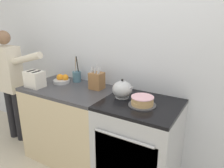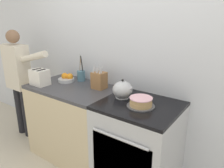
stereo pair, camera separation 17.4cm
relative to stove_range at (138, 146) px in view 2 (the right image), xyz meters
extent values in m
cube|color=silver|center=(-0.25, 0.35, 0.85)|extent=(8.00, 0.04, 2.60)
cube|color=beige|center=(-0.88, 0.00, -0.02)|extent=(1.01, 0.65, 0.86)
cube|color=#3D3D42|center=(-0.88, 0.00, 0.43)|extent=(1.01, 0.65, 0.03)
cube|color=#B7BABF|center=(0.00, 0.00, -0.02)|extent=(0.74, 0.65, 0.87)
cube|color=black|center=(0.00, -0.32, 0.01)|extent=(0.60, 0.01, 0.48)
cylinder|color=#B7BABF|center=(0.00, -0.34, 0.26)|extent=(0.55, 0.02, 0.02)
cube|color=black|center=(0.00, 0.00, 0.43)|extent=(0.74, 0.65, 0.03)
cylinder|color=#4C4C51|center=(0.03, -0.04, 0.45)|extent=(0.25, 0.25, 0.01)
cylinder|color=tan|center=(0.03, -0.04, 0.48)|extent=(0.20, 0.20, 0.03)
cylinder|color=tan|center=(0.03, -0.04, 0.51)|extent=(0.20, 0.20, 0.03)
cylinder|color=#EFB2C1|center=(0.03, -0.04, 0.53)|extent=(0.21, 0.21, 0.01)
cylinder|color=#B7BABF|center=(-0.22, 0.05, 0.45)|extent=(0.14, 0.14, 0.01)
ellipsoid|color=#B7BABF|center=(-0.22, 0.05, 0.53)|extent=(0.20, 0.20, 0.17)
cone|color=#B7BABF|center=(-0.13, 0.05, 0.56)|extent=(0.10, 0.04, 0.09)
sphere|color=black|center=(-0.22, 0.05, 0.63)|extent=(0.02, 0.02, 0.02)
cube|color=olive|center=(-0.58, 0.13, 0.54)|extent=(0.14, 0.13, 0.18)
cylinder|color=#B2B2B7|center=(-0.63, 0.10, 0.67)|extent=(0.01, 0.04, 0.08)
cylinder|color=#B2B2B7|center=(-0.58, 0.10, 0.66)|extent=(0.01, 0.03, 0.06)
cylinder|color=#B2B2B7|center=(-0.54, 0.10, 0.66)|extent=(0.01, 0.03, 0.07)
cylinder|color=#B2B2B7|center=(-0.63, 0.13, 0.66)|extent=(0.01, 0.03, 0.06)
cylinder|color=#B2B2B7|center=(-0.58, 0.13, 0.68)|extent=(0.01, 0.04, 0.09)
cylinder|color=#B2B2B7|center=(-0.54, 0.13, 0.67)|extent=(0.01, 0.04, 0.08)
cylinder|color=#477084|center=(-0.94, 0.22, 0.51)|extent=(0.10, 0.10, 0.13)
cylinder|color=#B7BABF|center=(-0.96, 0.22, 0.64)|extent=(0.02, 0.07, 0.29)
cylinder|color=black|center=(-0.92, 0.23, 0.63)|extent=(0.02, 0.06, 0.27)
cylinder|color=#A37A51|center=(-0.96, 0.23, 0.62)|extent=(0.02, 0.05, 0.26)
cylinder|color=#B7BABF|center=(-1.07, 0.09, 0.47)|extent=(0.19, 0.19, 0.04)
sphere|color=orange|center=(-1.10, 0.10, 0.51)|extent=(0.08, 0.08, 0.08)
sphere|color=orange|center=(-1.04, 0.12, 0.51)|extent=(0.08, 0.08, 0.08)
cube|color=silver|center=(-1.22, -0.17, 0.54)|extent=(0.20, 0.15, 0.18)
cube|color=black|center=(-1.26, -0.17, 0.63)|extent=(0.02, 0.11, 0.00)
cube|color=black|center=(-1.18, -0.17, 0.63)|extent=(0.02, 0.11, 0.00)
cube|color=black|center=(-1.33, -0.17, 0.58)|extent=(0.02, 0.02, 0.01)
cylinder|color=black|center=(-1.90, -0.09, -0.09)|extent=(0.11, 0.11, 0.71)
cylinder|color=black|center=(-1.74, -0.09, -0.09)|extent=(0.11, 0.11, 0.71)
cube|color=beige|center=(-1.82, -0.09, 0.56)|extent=(0.34, 0.20, 0.59)
cylinder|color=beige|center=(-2.03, -0.09, 0.61)|extent=(0.08, 0.08, 0.50)
cylinder|color=beige|center=(-1.44, -0.09, 0.74)|extent=(0.51, 0.08, 0.21)
sphere|color=#846047|center=(-1.82, -0.09, 0.96)|extent=(0.17, 0.17, 0.17)
camera|label=1|loc=(0.73, -1.75, 1.26)|focal=35.00mm
camera|label=2|loc=(0.88, -1.66, 1.26)|focal=35.00mm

